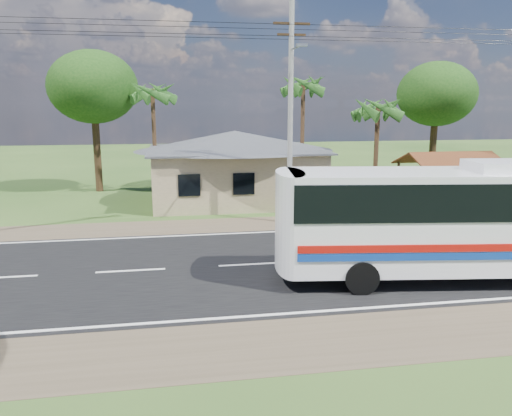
# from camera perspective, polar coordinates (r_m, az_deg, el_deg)

# --- Properties ---
(ground) EXTENTS (120.00, 120.00, 0.00)m
(ground) POSITION_cam_1_polar(r_m,az_deg,el_deg) (19.21, -0.55, -6.51)
(ground) COLOR #284518
(ground) RESTS_ON ground
(road) EXTENTS (120.00, 16.00, 0.03)m
(road) POSITION_cam_1_polar(r_m,az_deg,el_deg) (19.21, -0.55, -6.49)
(road) COLOR black
(road) RESTS_ON ground
(house) EXTENTS (12.40, 10.00, 5.00)m
(house) POSITION_cam_1_polar(r_m,az_deg,el_deg) (31.43, -2.45, 5.62)
(house) COLOR tan
(house) RESTS_ON ground
(waiting_shed) EXTENTS (5.20, 4.48, 3.35)m
(waiting_shed) POSITION_cam_1_polar(r_m,az_deg,el_deg) (31.06, 21.30, 4.91)
(waiting_shed) COLOR #362513
(waiting_shed) RESTS_ON ground
(concrete_barrier) EXTENTS (7.00, 0.30, 0.90)m
(concrete_barrier) POSITION_cam_1_polar(r_m,az_deg,el_deg) (28.44, 22.17, -0.40)
(concrete_barrier) COLOR #9E9E99
(concrete_barrier) RESTS_ON ground
(utility_poles) EXTENTS (32.80, 2.22, 11.00)m
(utility_poles) POSITION_cam_1_polar(r_m,az_deg,el_deg) (25.11, 3.22, 11.19)
(utility_poles) COLOR #9E9E99
(utility_poles) RESTS_ON ground
(palm_near) EXTENTS (2.80, 2.80, 6.70)m
(palm_near) POSITION_cam_1_polar(r_m,az_deg,el_deg) (31.53, 13.79, 10.90)
(palm_near) COLOR #47301E
(palm_near) RESTS_ON ground
(palm_mid) EXTENTS (2.80, 2.80, 8.20)m
(palm_mid) POSITION_cam_1_polar(r_m,az_deg,el_deg) (34.67, 5.42, 13.63)
(palm_mid) COLOR #47301E
(palm_mid) RESTS_ON ground
(palm_far) EXTENTS (2.80, 2.80, 7.70)m
(palm_far) POSITION_cam_1_polar(r_m,az_deg,el_deg) (34.04, -11.75, 12.67)
(palm_far) COLOR #47301E
(palm_far) RESTS_ON ground
(tree_behind_house) EXTENTS (6.00, 6.00, 9.61)m
(tree_behind_house) POSITION_cam_1_polar(r_m,az_deg,el_deg) (36.40, -18.13, 12.96)
(tree_behind_house) COLOR #47301E
(tree_behind_house) RESTS_ON ground
(tree_behind_shed) EXTENTS (5.60, 5.60, 9.02)m
(tree_behind_shed) POSITION_cam_1_polar(r_m,az_deg,el_deg) (38.88, 19.94, 12.09)
(tree_behind_shed) COLOR #47301E
(tree_behind_shed) RESTS_ON ground
(coach_bus) EXTENTS (13.63, 4.54, 4.16)m
(coach_bus) POSITION_cam_1_polar(r_m,az_deg,el_deg) (18.79, 24.51, -0.51)
(coach_bus) COLOR white
(coach_bus) RESTS_ON ground
(motorcycle) EXTENTS (1.79, 0.65, 0.93)m
(motorcycle) POSITION_cam_1_polar(r_m,az_deg,el_deg) (29.91, 24.68, -0.00)
(motorcycle) COLOR black
(motorcycle) RESTS_ON ground
(person) EXTENTS (0.62, 0.46, 1.57)m
(person) POSITION_cam_1_polar(r_m,az_deg,el_deg) (27.17, 12.07, 0.41)
(person) COLOR navy
(person) RESTS_ON ground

